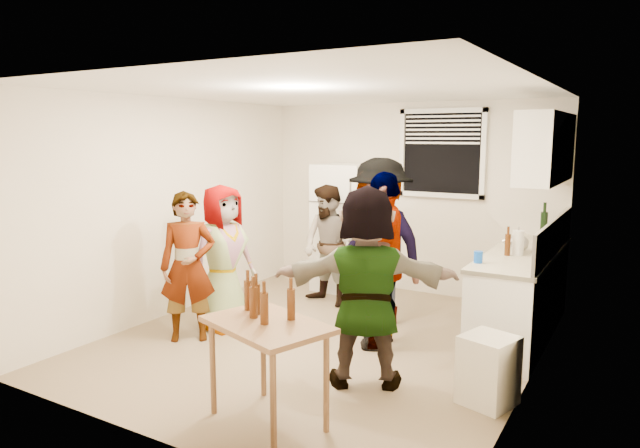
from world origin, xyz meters
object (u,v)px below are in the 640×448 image
Objects in this scene: wine_bottle at (543,239)px; guest_stripe at (191,339)px; kettle at (518,251)px; beer_bottle_table at (291,320)px; refrigerator at (345,227)px; guest_grey at (225,327)px; guest_back_left at (328,304)px; guest_black at (383,345)px; blue_cup at (478,263)px; beer_bottle_counter at (507,255)px; guest_back_right at (379,323)px; serving_table at (268,422)px; red_cup at (256,313)px; guest_orange at (365,383)px; trash_bin at (488,373)px.

wine_bottle reaches higher than guest_stripe.
kettle reaches higher than beer_bottle_table.
refrigerator is 1.09× the size of guest_grey.
guest_back_left is (-1.19, 2.65, -0.76)m from beer_bottle_table.
wine_bottle reaches higher than guest_black.
kettle is 0.88m from wine_bottle.
blue_cup is (-0.21, -0.74, 0.00)m from kettle.
beer_bottle_table is 0.15× the size of guest_back_left.
wine_bottle is 0.18× the size of guest_black.
beer_bottle_table reaches higher than guest_black.
guest_back_left is at bearing 172.94° from beer_bottle_counter.
guest_back_left is at bearing 178.29° from guest_back_right.
guest_black is (1.33, -1.69, -0.85)m from refrigerator.
beer_bottle_counter is 0.14× the size of guest_grey.
beer_bottle_table is at bearing -112.53° from beer_bottle_counter.
wine_bottle reaches higher than serving_table.
guest_back_right is at bearing -176.12° from beer_bottle_counter.
serving_table is 0.61× the size of guest_back_left.
wine_bottle is at bearing 71.06° from serving_table.
guest_orange is (0.51, 0.82, -0.76)m from red_cup.
guest_black is at bearing 148.77° from trash_bin.
kettle is 2.98m from red_cup.
trash_bin is at bearing 33.23° from red_cup.
trash_bin reaches higher than guest_grey.
kettle is 0.16× the size of guest_grey.
guest_stripe is (-2.64, -1.04, -0.90)m from blue_cup.
red_cup is (1.06, -3.41, -0.09)m from refrigerator.
beer_bottle_table reaches higher than guest_back_right.
guest_back_right is (1.47, 1.43, 0.00)m from guest_stripe.
refrigerator reaches higher than guest_grey.
wine_bottle is 2.68× the size of red_cup.
refrigerator is 2.51m from kettle.
beer_bottle_table is (-1.04, -2.65, -0.14)m from kettle.
red_cup reaches higher than guest_grey.
wine_bottle is 3.01m from guest_orange.
guest_black is at bearing -24.35° from guest_back_left.
beer_bottle_table is (-1.14, -3.53, -0.14)m from wine_bottle.
guest_stripe is 0.88× the size of guest_black.
refrigerator is at bearing 136.39° from trash_bin.
red_cup is 0.07× the size of guest_black.
beer_bottle_table is at bearing -60.09° from guest_back_right.
guest_stripe is (-1.70, 1.00, 0.00)m from serving_table.
guest_back_left reaches higher than guest_orange.
beer_bottle_counter is 1.61m from guest_back_right.
beer_bottle_table is 2.15m from guest_stripe.
red_cup is 2.42m from guest_back_right.
guest_grey is 0.90× the size of guest_black.
guest_back_left is at bearing -77.15° from refrigerator.
kettle is at bearing -140.78° from guest_orange.
kettle is at bearing 74.11° from blue_cup.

